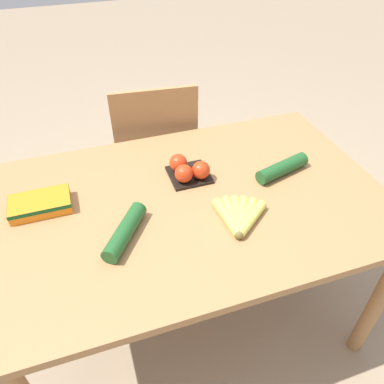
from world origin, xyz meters
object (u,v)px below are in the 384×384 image
banana_bunch (239,217)px  tomato_pack (187,170)px  cucumber_far (282,168)px  chair (155,158)px  cucumber_near (125,231)px  carrot_bag (40,203)px

banana_bunch → tomato_pack: 0.29m
cucumber_far → chair: bearing=120.4°
chair → cucumber_near: bearing=75.8°
chair → cucumber_near: 0.84m
chair → tomato_pack: size_ratio=6.08×
chair → carrot_bag: (-0.52, -0.52, 0.28)m
cucumber_near → chair: bearing=70.2°
cucumber_far → cucumber_near: bearing=-167.6°
banana_bunch → cucumber_near: (-0.37, 0.05, 0.01)m
banana_bunch → cucumber_near: bearing=172.9°
banana_bunch → carrot_bag: (-0.61, 0.27, 0.01)m
banana_bunch → cucumber_far: 0.32m
chair → banana_bunch: bearing=102.6°
tomato_pack → cucumber_near: size_ratio=0.70×
carrot_bag → cucumber_far: 0.88m
chair → carrot_bag: 0.79m
tomato_pack → carrot_bag: tomato_pack is taller
tomato_pack → chair: bearing=91.1°
carrot_bag → cucumber_far: cucumber_far is taller
chair → cucumber_near: chair is taller
chair → banana_bunch: 0.84m
chair → carrot_bag: bearing=51.0°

